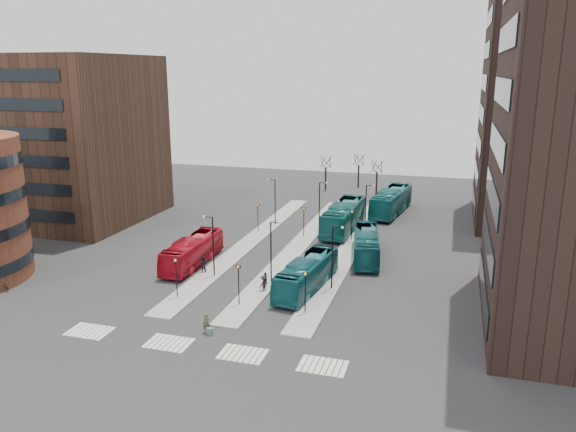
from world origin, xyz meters
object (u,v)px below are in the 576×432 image
(teal_bus_b, at_px, (344,217))
(commuter_b, at_px, (265,280))
(teal_bus_c, at_px, (366,245))
(red_bus, at_px, (193,251))
(commuter_a, at_px, (203,265))
(teal_bus_a, at_px, (307,274))
(teal_bus_d, at_px, (391,201))
(commuter_c, at_px, (264,284))
(suitcase, at_px, (210,331))
(traveller, at_px, (207,323))
(bicycle_far, at_px, (1,287))

(teal_bus_b, distance_m, commuter_b, 21.93)
(teal_bus_c, height_order, commuter_b, teal_bus_c)
(red_bus, bearing_deg, commuter_a, -42.50)
(teal_bus_a, distance_m, commuter_a, 11.34)
(teal_bus_d, distance_m, commuter_b, 33.40)
(teal_bus_a, distance_m, teal_bus_b, 20.80)
(teal_bus_b, height_order, commuter_c, teal_bus_b)
(teal_bus_a, xyz_separation_m, commuter_c, (-3.72, -1.67, -0.74))
(teal_bus_c, relative_size, teal_bus_d, 0.85)
(commuter_b, bearing_deg, suitcase, 172.93)
(teal_bus_b, height_order, commuter_a, teal_bus_b)
(teal_bus_a, relative_size, commuter_b, 6.86)
(teal_bus_c, xyz_separation_m, traveller, (-9.22, -21.57, -0.75))
(commuter_a, bearing_deg, traveller, 107.52)
(teal_bus_d, xyz_separation_m, commuter_b, (-8.14, -32.38, -1.01))
(red_bus, bearing_deg, teal_bus_b, 53.62)
(commuter_a, distance_m, commuter_c, 8.10)
(red_bus, distance_m, teal_bus_b, 21.73)
(teal_bus_b, distance_m, traveller, 32.08)
(suitcase, relative_size, commuter_b, 0.36)
(red_bus, relative_size, commuter_b, 6.74)
(teal_bus_c, relative_size, commuter_a, 6.25)
(suitcase, distance_m, teal_bus_a, 12.32)
(suitcase, distance_m, bicycle_far, 22.60)
(commuter_c, bearing_deg, teal_bus_b, -162.21)
(commuter_b, xyz_separation_m, bicycle_far, (-23.51, -7.63, -0.38))
(suitcase, height_order, commuter_c, commuter_c)
(red_bus, relative_size, teal_bus_c, 0.97)
(teal_bus_c, relative_size, traveller, 6.98)
(teal_bus_b, bearing_deg, suitcase, -95.53)
(red_bus, height_order, teal_bus_d, teal_bus_d)
(teal_bus_c, height_order, commuter_c, teal_bus_c)
(commuter_a, relative_size, commuter_c, 1.12)
(teal_bus_b, bearing_deg, bicycle_far, -130.22)
(suitcase, xyz_separation_m, teal_bus_b, (4.38, 32.02, 1.56))
(traveller, xyz_separation_m, commuter_a, (-5.95, 12.25, 0.09))
(commuter_a, bearing_deg, teal_bus_b, -127.21)
(bicycle_far, bearing_deg, teal_bus_c, -55.01)
(teal_bus_b, height_order, bicycle_far, teal_bus_b)
(teal_bus_b, relative_size, commuter_b, 8.24)
(teal_bus_a, bearing_deg, red_bus, 173.01)
(commuter_a, bearing_deg, suitcase, 108.39)
(teal_bus_b, height_order, teal_bus_c, teal_bus_b)
(suitcase, relative_size, red_bus, 0.05)
(red_bus, xyz_separation_m, teal_bus_b, (12.81, 17.55, 0.34))
(bicycle_far, bearing_deg, commuter_c, -70.37)
(suitcase, xyz_separation_m, commuter_c, (1.19, 9.56, 0.50))
(teal_bus_b, bearing_deg, red_bus, -123.86)
(suitcase, xyz_separation_m, red_bus, (-8.43, 14.47, 1.22))
(teal_bus_d, relative_size, bicycle_far, 8.01)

